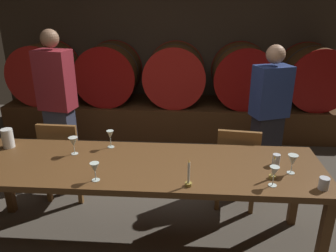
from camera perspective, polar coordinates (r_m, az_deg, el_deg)
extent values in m
plane|color=#4C443A|center=(3.16, -0.94, -19.19)|extent=(7.55, 7.55, 0.00)
cube|color=#473A2D|center=(5.59, 1.81, 15.15)|extent=(5.81, 0.24, 2.89)
cube|color=#4C2D16|center=(5.33, 1.42, 1.56)|extent=(5.23, 0.90, 0.49)
cylinder|color=brown|center=(5.60, -20.16, 8.61)|extent=(0.89, 0.70, 0.89)
cylinder|color=#B21C16|center=(5.28, -21.71, 7.67)|extent=(0.91, 0.03, 0.91)
cylinder|color=#B21C16|center=(5.93, -18.78, 9.43)|extent=(0.91, 0.03, 0.91)
cylinder|color=#2D2D33|center=(5.60, -20.16, 8.61)|extent=(0.90, 0.04, 0.90)
cylinder|color=#513319|center=(5.28, -9.93, 8.86)|extent=(0.89, 0.70, 0.89)
cylinder|color=maroon|center=(4.93, -10.91, 7.92)|extent=(0.91, 0.03, 0.91)
cylinder|color=maroon|center=(5.63, -9.06, 9.69)|extent=(0.91, 0.03, 0.91)
cylinder|color=#2D2D33|center=(5.28, -9.93, 8.86)|extent=(0.90, 0.04, 0.90)
cylinder|color=brown|center=(5.13, 1.20, 8.83)|extent=(0.89, 0.70, 0.89)
cylinder|color=#B21C16|center=(4.78, 0.98, 7.87)|extent=(0.91, 0.03, 0.91)
cylinder|color=#B21C16|center=(5.49, 1.39, 9.66)|extent=(0.91, 0.03, 0.91)
cylinder|color=#2D2D33|center=(5.13, 1.20, 8.83)|extent=(0.90, 0.04, 0.90)
cylinder|color=brown|center=(5.19, 12.58, 8.45)|extent=(0.89, 0.70, 0.89)
cylinder|color=maroon|center=(4.83, 13.17, 7.47)|extent=(0.91, 0.03, 0.91)
cylinder|color=maroon|center=(5.54, 12.06, 9.31)|extent=(0.91, 0.03, 0.91)
cylinder|color=#2D2D33|center=(5.19, 12.58, 8.45)|extent=(0.90, 0.04, 0.90)
cylinder|color=#513319|center=(5.43, 23.34, 7.79)|extent=(0.89, 0.70, 0.89)
cylinder|color=maroon|center=(5.09, 24.60, 6.79)|extent=(0.91, 0.03, 0.91)
cylinder|color=maroon|center=(5.77, 22.21, 8.67)|extent=(0.91, 0.03, 0.91)
cylinder|color=#2D2D33|center=(5.43, 23.34, 7.79)|extent=(0.90, 0.04, 0.90)
cube|color=brown|center=(2.75, -4.70, -6.83)|extent=(2.94, 0.83, 0.05)
cube|color=brown|center=(2.83, 24.89, -17.55)|extent=(0.07, 0.07, 0.73)
cube|color=brown|center=(3.68, -25.76, -8.21)|extent=(0.07, 0.07, 0.73)
cube|color=brown|center=(3.38, 20.89, -10.17)|extent=(0.07, 0.07, 0.73)
cube|color=brown|center=(3.74, -16.72, -5.14)|extent=(0.41, 0.41, 0.04)
cube|color=brown|center=(3.49, -18.20, -3.05)|extent=(0.40, 0.05, 0.42)
cube|color=brown|center=(3.92, -13.13, -7.23)|extent=(0.05, 0.05, 0.42)
cube|color=brown|center=(4.04, -17.72, -6.82)|extent=(0.05, 0.05, 0.42)
cube|color=brown|center=(3.65, -14.83, -9.74)|extent=(0.05, 0.05, 0.42)
cube|color=brown|center=(3.78, -19.72, -9.20)|extent=(0.05, 0.05, 0.42)
cube|color=brown|center=(3.51, 11.54, -6.44)|extent=(0.44, 0.44, 0.04)
cube|color=brown|center=(3.25, 11.87, -4.31)|extent=(0.40, 0.08, 0.42)
cube|color=brown|center=(3.78, 13.86, -8.48)|extent=(0.05, 0.05, 0.42)
cube|color=brown|center=(3.76, 8.65, -8.18)|extent=(0.05, 0.05, 0.42)
cube|color=brown|center=(3.49, 14.12, -11.24)|extent=(0.05, 0.05, 0.42)
cube|color=brown|center=(3.47, 8.43, -10.92)|extent=(0.05, 0.05, 0.42)
cube|color=#33384C|center=(4.17, -17.50, -2.65)|extent=(0.33, 0.25, 0.84)
cube|color=maroon|center=(3.94, -18.71, 7.40)|extent=(0.42, 0.31, 0.66)
sphere|color=#8C664C|center=(3.86, -19.52, 13.88)|extent=(0.20, 0.20, 0.20)
cube|color=black|center=(4.02, 16.13, -3.72)|extent=(0.35, 0.29, 0.81)
cube|color=navy|center=(3.79, 17.18, 5.64)|extent=(0.44, 0.36, 0.56)
sphere|color=tan|center=(3.71, 17.86, 11.55)|extent=(0.20, 0.20, 0.20)
cylinder|color=olive|center=(2.43, 3.49, -9.88)|extent=(0.05, 0.05, 0.02)
cylinder|color=#EDE5CC|center=(2.39, 3.54, -7.94)|extent=(0.02, 0.02, 0.16)
cone|color=yellow|center=(2.34, 3.60, -5.94)|extent=(0.01, 0.01, 0.02)
cylinder|color=olive|center=(2.64, 17.32, -8.26)|extent=(0.05, 0.05, 0.02)
cylinder|color=#EDE5CC|center=(2.60, 17.52, -6.68)|extent=(0.02, 0.02, 0.14)
cone|color=yellow|center=(2.56, 17.72, -5.06)|extent=(0.01, 0.01, 0.02)
cylinder|color=white|center=(3.30, -25.62, -1.89)|extent=(0.10, 0.10, 0.17)
cylinder|color=silver|center=(3.00, -15.59, -4.56)|extent=(0.06, 0.06, 0.00)
cylinder|color=silver|center=(2.98, -15.66, -3.95)|extent=(0.01, 0.01, 0.07)
cone|color=silver|center=(2.95, -15.80, -2.64)|extent=(0.08, 0.08, 0.08)
cylinder|color=silver|center=(3.05, -9.68, -3.53)|extent=(0.06, 0.06, 0.00)
cylinder|color=silver|center=(3.04, -9.73, -2.79)|extent=(0.01, 0.01, 0.08)
cone|color=silver|center=(3.01, -9.82, -1.44)|extent=(0.06, 0.06, 0.07)
cylinder|color=silver|center=(2.56, -12.18, -8.97)|extent=(0.06, 0.06, 0.00)
cylinder|color=silver|center=(2.54, -12.24, -8.34)|extent=(0.01, 0.01, 0.06)
cone|color=silver|center=(2.51, -12.36, -6.97)|extent=(0.07, 0.07, 0.08)
cylinder|color=silver|center=(2.55, 17.35, -9.60)|extent=(0.06, 0.06, 0.00)
cylinder|color=silver|center=(2.53, 17.45, -8.82)|extent=(0.01, 0.01, 0.08)
cone|color=silver|center=(2.50, 17.64, -7.35)|extent=(0.07, 0.07, 0.07)
cylinder|color=silver|center=(2.76, 20.16, -7.48)|extent=(0.06, 0.06, 0.00)
cylinder|color=silver|center=(2.75, 20.24, -6.89)|extent=(0.01, 0.01, 0.06)
cone|color=silver|center=(2.71, 20.45, -5.49)|extent=(0.08, 0.08, 0.09)
cylinder|color=silver|center=(2.83, 17.93, -5.48)|extent=(0.06, 0.06, 0.09)
cylinder|color=silver|center=(2.62, 25.01, -8.86)|extent=(0.07, 0.07, 0.09)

